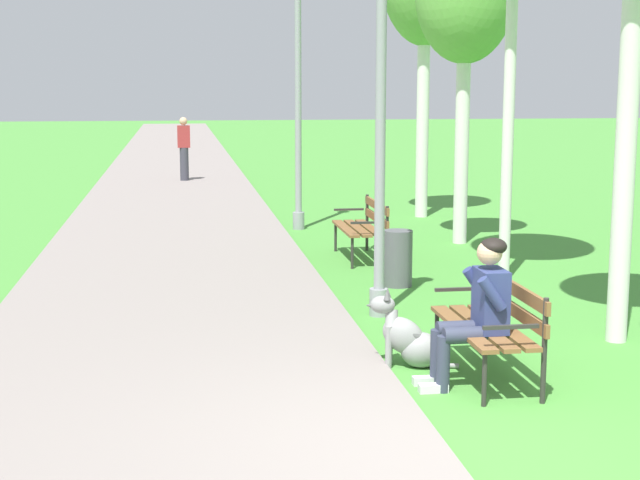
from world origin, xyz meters
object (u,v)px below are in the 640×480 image
object	(u,v)px
lamp_post_mid	(298,91)
litter_bin	(398,258)
park_bench_near	(493,320)
lamp_post_near	(380,128)
dog_grey	(409,339)
pedestrian_distant	(184,149)
park_bench_mid	(364,224)
person_seated_on_near_bench	(478,307)

from	to	relation	value
lamp_post_mid	litter_bin	world-z (taller)	lamp_post_mid
park_bench_near	lamp_post_mid	size ratio (longest dim) A/B	0.33
lamp_post_mid	lamp_post_near	bearing A→B (deg)	-89.34
park_bench_near	dog_grey	bearing A→B (deg)	146.53
lamp_post_near	pedestrian_distant	xyz separation A→B (m)	(-1.95, 14.67, -1.19)
park_bench_mid	person_seated_on_near_bench	xyz separation A→B (m)	(-0.21, -5.84, 0.17)
dog_grey	pedestrian_distant	world-z (taller)	pedestrian_distant
park_bench_near	dog_grey	distance (m)	0.80
litter_bin	pedestrian_distant	world-z (taller)	pedestrian_distant
park_bench_mid	dog_grey	world-z (taller)	park_bench_mid
park_bench_near	lamp_post_near	world-z (taller)	lamp_post_near
park_bench_near	person_seated_on_near_bench	size ratio (longest dim) A/B	1.20
dog_grey	lamp_post_near	size ratio (longest dim) A/B	0.21
park_bench_mid	dog_grey	size ratio (longest dim) A/B	1.84
dog_grey	lamp_post_near	xyz separation A→B (m)	(0.13, 1.89, 1.77)
litter_bin	pedestrian_distant	size ratio (longest dim) A/B	0.42
person_seated_on_near_bench	lamp_post_near	xyz separation A→B (m)	(-0.29, 2.51, 1.35)
park_bench_mid	person_seated_on_near_bench	world-z (taller)	person_seated_on_near_bench
lamp_post_mid	litter_bin	size ratio (longest dim) A/B	6.56
person_seated_on_near_bench	dog_grey	xyz separation A→B (m)	(-0.42, 0.62, -0.42)
park_bench_mid	lamp_post_mid	size ratio (longest dim) A/B	0.33
dog_grey	litter_bin	xyz separation A→B (m)	(0.68, 3.36, 0.09)
dog_grey	lamp_post_near	distance (m)	2.59
park_bench_mid	pedestrian_distant	world-z (taller)	pedestrian_distant
park_bench_mid	lamp_post_near	xyz separation A→B (m)	(-0.50, -3.34, 1.52)
lamp_post_near	lamp_post_mid	world-z (taller)	lamp_post_mid
person_seated_on_near_bench	litter_bin	xyz separation A→B (m)	(0.26, 3.97, -0.33)
park_bench_mid	lamp_post_near	bearing A→B (deg)	-98.48
litter_bin	lamp_post_mid	bearing A→B (deg)	97.41
person_seated_on_near_bench	lamp_post_mid	bearing A→B (deg)	92.37
person_seated_on_near_bench	litter_bin	bearing A→B (deg)	86.22
park_bench_near	pedestrian_distant	world-z (taller)	pedestrian_distant
dog_grey	person_seated_on_near_bench	bearing A→B (deg)	-55.63
park_bench_near	lamp_post_mid	world-z (taller)	lamp_post_mid
park_bench_near	litter_bin	world-z (taller)	park_bench_near
park_bench_mid	lamp_post_mid	world-z (taller)	lamp_post_mid
lamp_post_near	pedestrian_distant	world-z (taller)	lamp_post_near
lamp_post_mid	pedestrian_distant	size ratio (longest dim) A/B	2.78
park_bench_mid	dog_grey	bearing A→B (deg)	-96.85
lamp_post_near	lamp_post_mid	bearing A→B (deg)	90.66
pedestrian_distant	lamp_post_mid	bearing A→B (deg)	-77.40
pedestrian_distant	litter_bin	bearing A→B (deg)	-79.27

